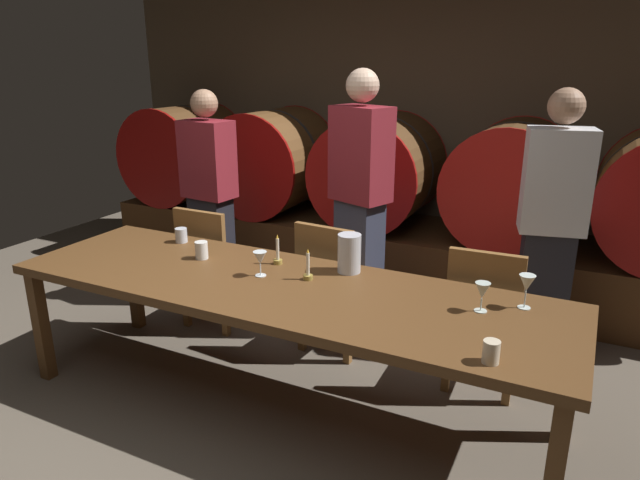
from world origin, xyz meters
name	(u,v)px	position (x,y,z in m)	size (l,w,h in m)	color
ground_plane	(211,433)	(0.00, 0.00, 0.00)	(7.34, 7.34, 0.00)	brown
back_wall	(406,104)	(0.00, 2.99, 1.45)	(5.64, 0.24, 2.90)	brown
barrel_shelf	(380,251)	(0.00, 2.44, 0.25)	(5.08, 0.90, 0.49)	#4C2D16
wine_barrel_far_left	(186,153)	(-2.06, 2.44, 0.95)	(0.92, 0.91, 0.92)	#513319
wine_barrel_left	(273,161)	(-1.05, 2.44, 0.95)	(0.92, 0.91, 0.92)	brown
wine_barrel_center	(380,171)	(-0.03, 2.44, 0.95)	(0.92, 0.91, 0.92)	#513319
wine_barrel_right	(513,183)	(1.04, 2.44, 0.95)	(0.92, 0.91, 0.92)	#513319
dining_table	(280,294)	(0.21, 0.39, 0.67)	(2.99, 0.88, 0.73)	brown
chair_left	(211,261)	(-0.73, 1.03, 0.49)	(0.40, 0.40, 0.88)	brown
chair_center	(332,281)	(0.18, 1.08, 0.49)	(0.43, 0.43, 0.88)	brown
chair_right	(485,312)	(1.15, 1.04, 0.49)	(0.42, 0.42, 0.88)	brown
guest_left	(210,196)	(-1.03, 1.45, 0.83)	(0.40, 0.27, 1.63)	black
guest_center	(360,202)	(0.20, 1.47, 0.92)	(0.44, 0.36, 1.79)	#33384C
guest_right	(551,226)	(1.39, 1.64, 0.87)	(0.42, 0.32, 1.69)	black
candle_left	(278,256)	(0.05, 0.64, 0.78)	(0.05, 0.05, 0.18)	olive
candle_right	(308,271)	(0.31, 0.50, 0.78)	(0.05, 0.05, 0.17)	olive
pitcher	(349,253)	(0.46, 0.71, 0.84)	(0.13, 0.13, 0.21)	silver
wine_glass_left	(260,259)	(0.06, 0.44, 0.83)	(0.07, 0.07, 0.14)	white
wine_glass_center	(482,291)	(1.21, 0.51, 0.83)	(0.07, 0.07, 0.14)	silver
wine_glass_right	(527,284)	(1.39, 0.64, 0.85)	(0.08, 0.08, 0.17)	silver
cup_left	(181,235)	(-0.70, 0.71, 0.78)	(0.08, 0.08, 0.09)	silver
cup_center	(201,250)	(-0.40, 0.52, 0.78)	(0.07, 0.07, 0.10)	white
cup_right	(491,352)	(1.34, 0.06, 0.78)	(0.07, 0.07, 0.09)	beige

